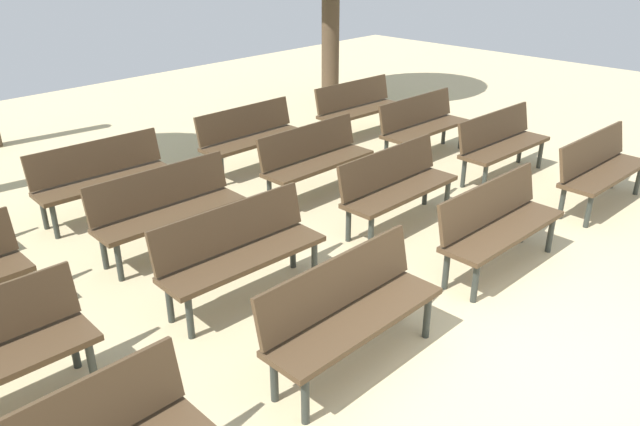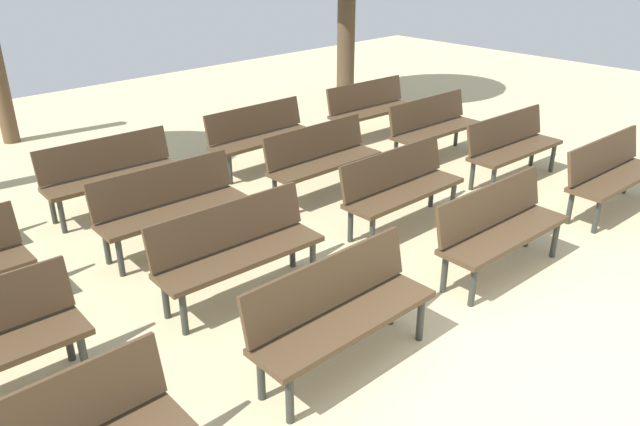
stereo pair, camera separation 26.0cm
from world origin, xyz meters
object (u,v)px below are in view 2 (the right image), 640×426
at_px(bench_r2_c3, 433,124).
at_px(bench_r3_c1, 110,171).
at_px(bench_r0_c3, 611,171).
at_px(bench_r1_c2, 400,185).
at_px(bench_r1_c1, 237,246).
at_px(bench_r0_c1, 340,308).
at_px(bench_r0_c2, 500,225).
at_px(bench_r3_c2, 260,133).
at_px(bench_r3_c3, 370,106).
at_px(bench_r1_c3, 512,144).
at_px(bench_r2_c2, 322,156).
at_px(bench_r2_c1, 170,203).

distance_m(bench_r2_c3, bench_r3_c1, 4.58).
relative_size(bench_r0_c3, bench_r1_c2, 1.01).
relative_size(bench_r1_c1, bench_r2_c3, 1.00).
relative_size(bench_r0_c1, bench_r0_c2, 0.99).
bearing_deg(bench_r3_c1, bench_r1_c2, -47.08).
xyz_separation_m(bench_r3_c1, bench_r3_c2, (2.21, -0.06, 0.00)).
bearing_deg(bench_r3_c3, bench_r1_c2, -128.70).
xyz_separation_m(bench_r1_c3, bench_r2_c3, (-0.04, 1.27, 0.00)).
bearing_deg(bench_r2_c3, bench_r2_c2, 179.28).
bearing_deg(bench_r1_c3, bench_r1_c1, -179.01).
bearing_deg(bench_r3_c3, bench_r3_c2, -178.60).
bearing_deg(bench_r3_c2, bench_r3_c3, -0.84).
xyz_separation_m(bench_r0_c1, bench_r1_c1, (0.03, 1.36, 0.00)).
bearing_deg(bench_r1_c2, bench_r2_c3, 29.58).
bearing_deg(bench_r0_c1, bench_r1_c1, 89.34).
bearing_deg(bench_r2_c2, bench_r3_c3, 29.28).
xyz_separation_m(bench_r0_c2, bench_r2_c1, (-2.05, 2.66, 0.00)).
height_order(bench_r2_c1, bench_r3_c2, same).
bearing_deg(bench_r2_c2, bench_r2_c3, -2.00).
height_order(bench_r2_c1, bench_r3_c1, same).
bearing_deg(bench_r2_c2, bench_r2_c1, 179.85).
xyz_separation_m(bench_r1_c1, bench_r2_c3, (4.39, 1.13, 0.00)).
bearing_deg(bench_r3_c2, bench_r0_c2, -91.20).
bearing_deg(bench_r1_c1, bench_r3_c3, 31.59).
xyz_separation_m(bench_r1_c2, bench_r1_c3, (2.21, -0.08, 0.00)).
height_order(bench_r2_c2, bench_r2_c3, same).
bearing_deg(bench_r3_c2, bench_r0_c3, -61.30).
distance_m(bench_r0_c3, bench_r1_c2, 2.59).
bearing_deg(bench_r3_c2, bench_r2_c1, -149.28).
distance_m(bench_r0_c2, bench_r1_c3, 2.63).
distance_m(bench_r2_c1, bench_r3_c3, 4.56).
height_order(bench_r0_c2, bench_r2_c3, same).
distance_m(bench_r1_c2, bench_r3_c1, 3.42).
relative_size(bench_r1_c3, bench_r2_c3, 1.00).
distance_m(bench_r0_c3, bench_r1_c1, 4.63).
relative_size(bench_r1_c1, bench_r2_c1, 1.00).
bearing_deg(bench_r0_c2, bench_r3_c2, 90.08).
xyz_separation_m(bench_r1_c3, bench_r2_c2, (-2.20, 1.38, 0.00)).
xyz_separation_m(bench_r1_c1, bench_r1_c2, (2.22, -0.06, 0.00)).
height_order(bench_r1_c2, bench_r3_c2, same).
bearing_deg(bench_r3_c3, bench_r0_c2, -118.33).
distance_m(bench_r2_c2, bench_r3_c2, 1.29).
distance_m(bench_r1_c2, bench_r2_c2, 1.30).
xyz_separation_m(bench_r0_c1, bench_r0_c2, (2.15, -0.04, 0.00)).
xyz_separation_m(bench_r2_c1, bench_r2_c3, (4.32, -0.14, 0.00)).
distance_m(bench_r1_c2, bench_r2_c3, 2.48).
relative_size(bench_r0_c2, bench_r2_c3, 1.00).
relative_size(bench_r0_c2, bench_r2_c1, 1.00).
bearing_deg(bench_r2_c2, bench_r0_c3, -51.00).
bearing_deg(bench_r0_c1, bench_r2_c2, 49.64).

